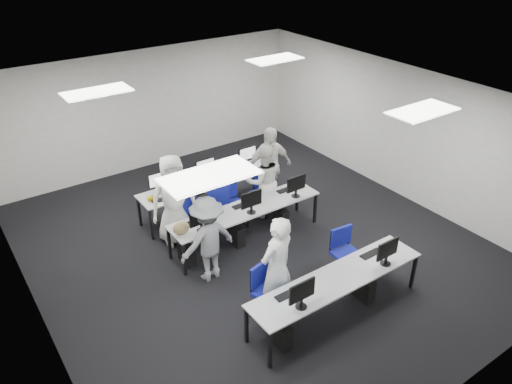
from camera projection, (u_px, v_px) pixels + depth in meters
room at (252, 178)px, 9.25m from camera, size 9.00×9.02×3.00m
ceiling_panels at (251, 101)px, 8.52m from camera, size 5.20×4.60×0.02m
desk_front at (337, 280)px, 7.93m from camera, size 3.20×0.70×0.73m
desk_mid at (246, 211)px, 9.79m from camera, size 3.20×0.70×0.73m
desk_back at (210, 183)px, 10.79m from camera, size 3.20×0.70×0.73m
equipment_front at (328, 301)px, 7.98m from camera, size 2.51×0.41×1.19m
equipment_mid at (239, 228)px, 9.84m from camera, size 2.91×0.41×1.19m
equipment_back at (218, 193)px, 11.06m from camera, size 2.91×0.41×1.19m
chair_0 at (270, 302)px, 8.04m from camera, size 0.58×0.62×0.98m
chair_1 at (345, 263)px, 8.96m from camera, size 0.51×0.55×0.94m
chair_2 at (192, 230)px, 9.93m from camera, size 0.43×0.47×0.85m
chair_3 at (233, 213)px, 10.44m from camera, size 0.48×0.52×0.95m
chair_4 at (268, 199)px, 10.93m from camera, size 0.48×0.52×0.97m
chair_5 at (183, 220)px, 10.19m from camera, size 0.48×0.52×0.96m
chair_6 at (216, 210)px, 10.51m from camera, size 0.60×0.63×0.98m
chair_7 at (263, 199)px, 11.01m from camera, size 0.51×0.53×0.86m
handbag at (181, 228)px, 8.94m from camera, size 0.33×0.23×0.25m
student_0 at (277, 268)px, 7.84m from camera, size 0.74×0.56×1.83m
student_1 at (264, 181)px, 10.57m from camera, size 0.95×0.84×1.64m
student_2 at (174, 200)px, 9.64m from camera, size 1.02×0.78×1.87m
student_3 at (269, 167)px, 10.94m from camera, size 1.13×0.61×1.84m
photographer at (208, 239)px, 8.69m from camera, size 1.09×0.67×1.64m
dslr_camera at (199, 192)px, 8.39m from camera, size 0.15×0.19×0.10m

